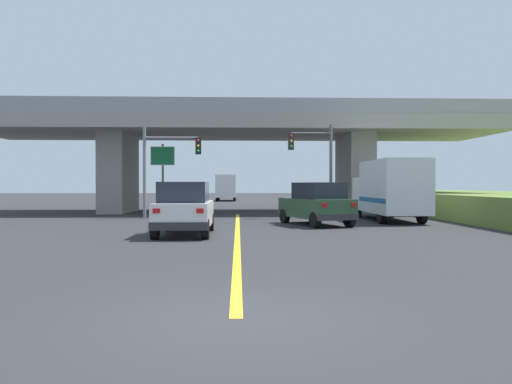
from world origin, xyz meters
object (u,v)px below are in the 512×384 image
Objects in this scene: traffic_signal_nearside at (316,158)px; suv_lead at (185,208)px; highway_sign at (163,163)px; suv_crossing at (317,204)px; box_truck at (389,189)px; semi_truck_distant at (226,187)px; traffic_signal_farside at (165,159)px.

suv_lead is at bearing -124.60° from traffic_signal_nearside.
suv_crossing is at bearing -45.69° from highway_sign.
box_truck is 1.32× the size of traffic_signal_nearside.
highway_sign reaches higher than semi_truck_distant.
semi_truck_distant reaches higher than suv_lead.
suv_lead is at bearing -90.85° from semi_truck_distant.
highway_sign reaches higher than suv_crossing.
traffic_signal_farside is at bearing 102.66° from suv_lead.
highway_sign is at bearing 158.57° from traffic_signal_nearside.
traffic_signal_farside is 30.42m from semi_truck_distant.
highway_sign is 0.71× the size of semi_truck_distant.
suv_lead and suv_crossing have the same top height.
box_truck is at bearing 35.22° from suv_lead.
suv_lead is 0.96× the size of highway_sign.
box_truck is 1.12× the size of semi_truck_distant.
highway_sign is at bearing 102.12° from suv_lead.
semi_truck_distant is (-5.95, 30.66, -1.86)m from traffic_signal_nearside.
semi_truck_distant is at bearing 78.85° from suv_crossing.
semi_truck_distant is at bearing 84.67° from traffic_signal_farside.
semi_truck_distant is (0.60, 40.14, 0.59)m from suv_lead.
traffic_signal_nearside is 31.28m from semi_truck_distant.
traffic_signal_nearside is at bearing -2.75° from traffic_signal_farside.
box_truck is at bearing -25.16° from highway_sign.
suv_lead is 12.34m from box_truck.
traffic_signal_nearside is 1.02× the size of traffic_signal_farside.
suv_crossing is at bearing 37.39° from suv_lead.
suv_lead is 11.78m from traffic_signal_nearside.
traffic_signal_farside is (-12.29, 2.80, 1.72)m from box_truck.
suv_crossing is 36.13m from semi_truck_distant.
highway_sign is (-0.60, 3.26, -0.07)m from traffic_signal_farside.
traffic_signal_farside is at bearing 177.25° from traffic_signal_nearside.
semi_truck_distant is (2.82, 30.24, -1.79)m from traffic_signal_farside.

